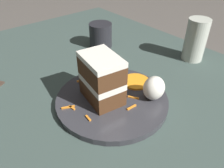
# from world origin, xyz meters

# --- Properties ---
(ground_plane) EXTENTS (6.00, 6.00, 0.00)m
(ground_plane) POSITION_xyz_m (0.00, 0.00, 0.00)
(ground_plane) COLOR #4C4742
(ground_plane) RESTS_ON ground
(dining_table) EXTENTS (0.91, 1.17, 0.03)m
(dining_table) POSITION_xyz_m (0.00, 0.00, 0.01)
(dining_table) COLOR #384742
(dining_table) RESTS_ON ground
(plate) EXTENTS (0.25, 0.25, 0.01)m
(plate) POSITION_xyz_m (0.04, -0.01, 0.03)
(plate) COLOR #333338
(plate) RESTS_ON dining_table
(cake_slice) EXTENTS (0.08, 0.10, 0.10)m
(cake_slice) POSITION_xyz_m (0.02, 0.01, 0.09)
(cake_slice) COLOR #4C2D19
(cake_slice) RESTS_ON plate
(cream_dollop) EXTENTS (0.05, 0.04, 0.05)m
(cream_dollop) POSITION_xyz_m (0.11, -0.07, 0.07)
(cream_dollop) COLOR white
(cream_dollop) RESTS_ON plate
(orange_garnish) EXTENTS (0.07, 0.07, 0.00)m
(orange_garnish) POSITION_xyz_m (0.12, 0.00, 0.04)
(orange_garnish) COLOR orange
(orange_garnish) RESTS_ON plate
(carrot_shreds_scatter) EXTENTS (0.20, 0.16, 0.00)m
(carrot_shreds_scatter) POSITION_xyz_m (0.03, 0.01, 0.04)
(carrot_shreds_scatter) COLOR orange
(carrot_shreds_scatter) RESTS_ON plate
(drinking_glass) EXTENTS (0.06, 0.06, 0.12)m
(drinking_glass) POSITION_xyz_m (0.35, -0.01, 0.08)
(drinking_glass) COLOR beige
(drinking_glass) RESTS_ON dining_table
(coffee_mug) EXTENTS (0.07, 0.07, 0.08)m
(coffee_mug) POSITION_xyz_m (0.20, 0.23, 0.07)
(coffee_mug) COLOR #232328
(coffee_mug) RESTS_ON dining_table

